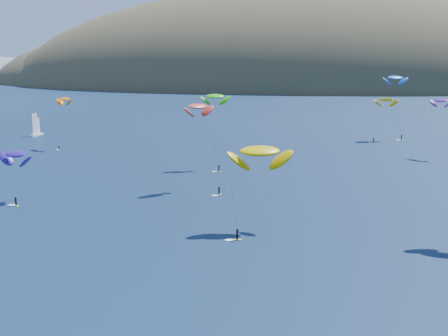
% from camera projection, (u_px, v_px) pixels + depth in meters
% --- Properties ---
extents(island, '(730.00, 300.00, 210.00)m').
position_uv_depth(island, '(332.00, 96.00, 600.61)').
color(island, '#3D3526').
rests_on(island, ground).
extents(sailboat, '(8.50, 7.36, 10.23)m').
position_uv_depth(sailboat, '(36.00, 134.00, 245.98)').
color(sailboat, white).
rests_on(sailboat, ground).
extents(kitesurfer_1, '(7.95, 9.56, 18.90)m').
position_uv_depth(kitesurfer_1, '(64.00, 99.00, 213.48)').
color(kitesurfer_1, '#E4FF1C').
rests_on(kitesurfer_1, ground).
extents(kitesurfer_2, '(13.03, 14.01, 18.15)m').
position_uv_depth(kitesurfer_2, '(260.00, 151.00, 117.77)').
color(kitesurfer_2, '#E4FF1C').
rests_on(kitesurfer_2, ground).
extents(kitesurfer_3, '(9.00, 11.69, 22.74)m').
position_uv_depth(kitesurfer_3, '(215.00, 96.00, 178.70)').
color(kitesurfer_3, '#E4FF1C').
rests_on(kitesurfer_3, ground).
extents(kitesurfer_4, '(10.17, 7.53, 25.78)m').
position_uv_depth(kitesurfer_4, '(395.00, 78.00, 234.43)').
color(kitesurfer_4, '#E4FF1C').
rests_on(kitesurfer_4, ground).
extents(kitesurfer_6, '(10.34, 11.52, 19.80)m').
position_uv_depth(kitesurfer_6, '(441.00, 101.00, 195.53)').
color(kitesurfer_6, '#E4FF1C').
rests_on(kitesurfer_6, ground).
extents(kitesurfer_9, '(11.00, 12.62, 22.43)m').
position_uv_depth(kitesurfer_9, '(198.00, 106.00, 150.94)').
color(kitesurfer_9, '#E4FF1C').
rests_on(kitesurfer_9, ground).
extents(kitesurfer_10, '(10.39, 11.81, 12.94)m').
position_uv_depth(kitesurfer_10, '(15.00, 154.00, 141.60)').
color(kitesurfer_10, '#E4FF1C').
rests_on(kitesurfer_10, ground).
extents(kitesurfer_11, '(10.50, 12.18, 17.56)m').
position_uv_depth(kitesurfer_11, '(386.00, 100.00, 233.48)').
color(kitesurfer_11, '#E4FF1C').
rests_on(kitesurfer_11, ground).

